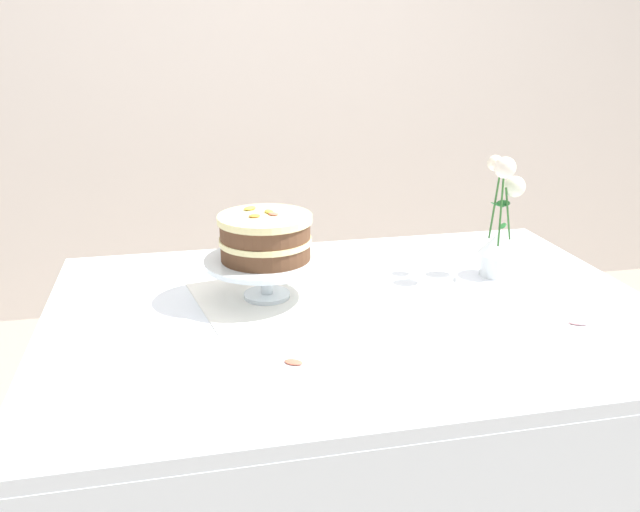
% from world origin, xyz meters
% --- Properties ---
extents(back_wall, '(7.00, 0.08, 2.80)m').
position_xyz_m(back_wall, '(0.00, 1.90, 1.40)').
color(back_wall, silver).
rests_on(back_wall, ground).
extents(dining_table, '(1.40, 1.00, 0.74)m').
position_xyz_m(dining_table, '(0.00, -0.03, 0.65)').
color(dining_table, white).
rests_on(dining_table, ground).
extents(linen_napkin, '(0.37, 0.37, 0.00)m').
position_xyz_m(linen_napkin, '(-0.19, 0.10, 0.74)').
color(linen_napkin, white).
rests_on(linen_napkin, dining_table).
extents(cake_stand, '(0.29, 0.29, 0.10)m').
position_xyz_m(cake_stand, '(-0.19, 0.10, 0.82)').
color(cake_stand, silver).
rests_on(cake_stand, linen_napkin).
extents(layer_cake, '(0.22, 0.22, 0.11)m').
position_xyz_m(layer_cake, '(-0.19, 0.10, 0.89)').
color(layer_cake, brown).
rests_on(layer_cake, cake_stand).
extents(flower_vase, '(0.11, 0.11, 0.32)m').
position_xyz_m(flower_vase, '(0.41, 0.12, 0.86)').
color(flower_vase, silver).
rests_on(flower_vase, dining_table).
extents(loose_petal_0, '(0.04, 0.04, 0.01)m').
position_xyz_m(loose_petal_0, '(-0.19, -0.24, 0.74)').
color(loose_petal_0, '#E56B51').
rests_on(loose_petal_0, dining_table).
extents(loose_petal_1, '(0.04, 0.03, 0.01)m').
position_xyz_m(loose_petal_1, '(0.45, -0.20, 0.74)').
color(loose_petal_1, pink).
rests_on(loose_petal_1, dining_table).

